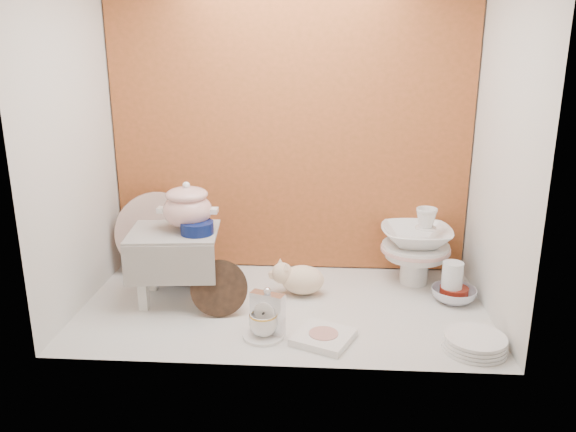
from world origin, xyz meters
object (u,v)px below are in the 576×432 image
at_px(floral_platter, 157,232).
at_px(crystal_bowl, 454,295).
at_px(dinner_plate_stack, 475,343).
at_px(blue_white_vase, 185,254).
at_px(mantel_clock, 268,312).
at_px(plush_pig, 303,279).
at_px(soup_tureen, 187,205).
at_px(gold_rim_teacup, 263,324).
at_px(porcelain_tower, 416,246).
at_px(step_stool, 176,265).

bearing_deg(floral_platter, crystal_bowl, -11.10).
distance_m(dinner_plate_stack, crystal_bowl, 0.44).
bearing_deg(blue_white_vase, mantel_clock, -48.82).
height_order(plush_pig, crystal_bowl, plush_pig).
relative_size(soup_tureen, gold_rim_teacup, 2.23).
bearing_deg(crystal_bowl, soup_tureen, -178.90).
distance_m(plush_pig, porcelain_tower, 0.58).
height_order(soup_tureen, mantel_clock, soup_tureen).
bearing_deg(gold_rim_teacup, blue_white_vase, 129.12).
bearing_deg(crystal_bowl, mantel_clock, -155.74).
distance_m(soup_tureen, gold_rim_teacup, 0.65).
xyz_separation_m(blue_white_vase, crystal_bowl, (1.28, -0.16, -0.11)).
bearing_deg(porcelain_tower, blue_white_vase, -177.60).
height_order(mantel_clock, plush_pig, mantel_clock).
bearing_deg(floral_platter, plush_pig, -18.63).
bearing_deg(gold_rim_teacup, mantel_clock, 52.94).
xyz_separation_m(soup_tureen, dinner_plate_stack, (1.20, -0.41, -0.41)).
height_order(floral_platter, blue_white_vase, floral_platter).
bearing_deg(dinner_plate_stack, plush_pig, 145.72).
height_order(gold_rim_teacup, crystal_bowl, gold_rim_teacup).
relative_size(mantel_clock, gold_rim_teacup, 1.74).
height_order(step_stool, dinner_plate_stack, step_stool).
height_order(plush_pig, gold_rim_teacup, plush_pig).
relative_size(floral_platter, plush_pig, 1.62).
distance_m(floral_platter, dinner_plate_stack, 1.63).
xyz_separation_m(plush_pig, dinner_plate_stack, (0.68, -0.47, -0.05)).
xyz_separation_m(step_stool, mantel_clock, (0.45, -0.31, -0.06)).
distance_m(step_stool, porcelain_tower, 1.15).
bearing_deg(porcelain_tower, step_stool, -166.90).
bearing_deg(plush_pig, porcelain_tower, 35.50).
relative_size(soup_tureen, floral_platter, 0.62).
bearing_deg(mantel_clock, soup_tureen, 159.34).
bearing_deg(dinner_plate_stack, crystal_bowl, 88.64).
height_order(step_stool, plush_pig, step_stool).
height_order(blue_white_vase, mantel_clock, blue_white_vase).
xyz_separation_m(soup_tureen, gold_rim_teacup, (0.38, -0.37, -0.38)).
distance_m(floral_platter, plush_pig, 0.82).
relative_size(dinner_plate_stack, crystal_bowl, 1.22).
bearing_deg(plush_pig, floral_platter, 178.93).
bearing_deg(step_stool, crystal_bowl, -3.12).
height_order(floral_platter, gold_rim_teacup, floral_platter).
relative_size(soup_tureen, plush_pig, 1.01).
distance_m(blue_white_vase, dinner_plate_stack, 1.41).
height_order(gold_rim_teacup, dinner_plate_stack, gold_rim_teacup).
bearing_deg(plush_pig, mantel_clock, -89.87).
relative_size(step_stool, dinner_plate_stack, 1.58).
distance_m(blue_white_vase, plush_pig, 0.60).
relative_size(mantel_clock, crystal_bowl, 1.00).
bearing_deg(step_stool, blue_white_vase, 86.73).
xyz_separation_m(step_stool, soup_tureen, (0.06, 0.03, 0.28)).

